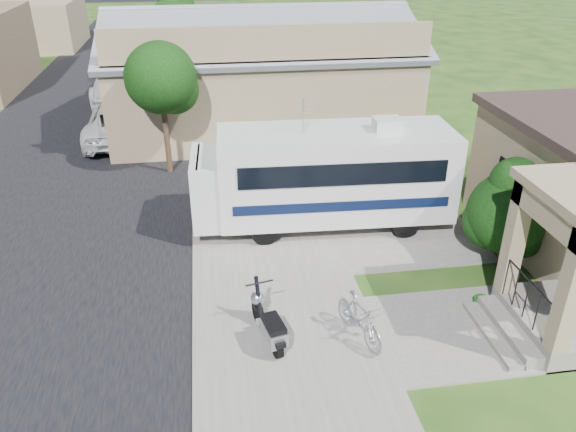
{
  "coord_description": "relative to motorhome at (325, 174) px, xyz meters",
  "views": [
    {
      "loc": [
        -2.38,
        -10.01,
        7.89
      ],
      "look_at": [
        -0.5,
        2.5,
        1.3
      ],
      "focal_mm": 35.0,
      "sensor_mm": 36.0,
      "label": 1
    }
  ],
  "objects": [
    {
      "name": "pickup_truck",
      "position": [
        -6.72,
        8.62,
        -0.84
      ],
      "size": [
        2.71,
        5.6,
        1.54
      ],
      "primitive_type": "imported",
      "rotation": [
        0.0,
        0.0,
        3.17
      ],
      "color": "silver",
      "rests_on": "ground"
    },
    {
      "name": "ground",
      "position": [
        -0.84,
        -4.31,
        -1.61
      ],
      "size": [
        120.0,
        120.0,
        0.0
      ],
      "primitive_type": "plane",
      "color": "#173B10"
    },
    {
      "name": "warehouse",
      "position": [
        -0.84,
        9.66,
        0.38
      ],
      "size": [
        12.5,
        8.4,
        5.04
      ],
      "color": "#836B51",
      "rests_on": "ground"
    },
    {
      "name": "street_tree_c",
      "position": [
        -4.54,
        23.74,
        1.5
      ],
      "size": [
        2.44,
        2.4,
        4.42
      ],
      "color": "#2F2114",
      "rests_on": "ground"
    },
    {
      "name": "distant_bldg_near",
      "position": [
        -15.84,
        29.69,
        -0.01
      ],
      "size": [
        8.0,
        7.0,
        3.2
      ],
      "primitive_type": "cube",
      "color": "#836B51",
      "rests_on": "ground"
    },
    {
      "name": "street_tree_b",
      "position": [
        -4.54,
        14.74,
        1.79
      ],
      "size": [
        2.44,
        2.4,
        4.73
      ],
      "color": "#2F2114",
      "rests_on": "ground"
    },
    {
      "name": "street_slab",
      "position": [
        -8.34,
        5.69,
        -1.6
      ],
      "size": [
        9.0,
        80.0,
        0.02
      ],
      "primitive_type": "cube",
      "color": "black",
      "rests_on": "ground"
    },
    {
      "name": "van",
      "position": [
        -7.38,
        15.16,
        -0.68
      ],
      "size": [
        2.7,
        6.44,
        1.86
      ],
      "primitive_type": "imported",
      "rotation": [
        0.0,
        0.0,
        0.02
      ],
      "color": "silver",
      "rests_on": "ground"
    },
    {
      "name": "bicycle",
      "position": [
        -0.35,
        -5.24,
        -1.1
      ],
      "size": [
        0.98,
        1.75,
        1.01
      ],
      "primitive_type": "imported",
      "rotation": [
        0.0,
        0.0,
        0.32
      ],
      "color": "#A1A0A8",
      "rests_on": "ground"
    },
    {
      "name": "sidewalk_slab",
      "position": [
        -1.84,
        5.69,
        -1.58
      ],
      "size": [
        4.0,
        80.0,
        0.06
      ],
      "primitive_type": "cube",
      "color": "#67655D",
      "rests_on": "ground"
    },
    {
      "name": "scooter",
      "position": [
        -2.24,
        -5.06,
        -1.1
      ],
      "size": [
        0.76,
        1.74,
        1.15
      ],
      "rotation": [
        0.0,
        0.0,
        0.22
      ],
      "color": "black",
      "rests_on": "ground"
    },
    {
      "name": "shrub",
      "position": [
        4.28,
        -2.57,
        -0.14
      ],
      "size": [
        2.34,
        2.23,
        2.87
      ],
      "color": "#2F2114",
      "rests_on": "ground"
    },
    {
      "name": "driveway_slab",
      "position": [
        0.66,
        0.19,
        -1.58
      ],
      "size": [
        7.0,
        6.0,
        0.05
      ],
      "primitive_type": "cube",
      "color": "#67655D",
      "rests_on": "ground"
    },
    {
      "name": "motorhome",
      "position": [
        0.0,
        0.0,
        0.0
      ],
      "size": [
        7.39,
        2.64,
        3.74
      ],
      "rotation": [
        0.0,
        0.0,
        -0.04
      ],
      "color": "silver",
      "rests_on": "ground"
    },
    {
      "name": "garden_hose",
      "position": [
        2.81,
        -4.47,
        -1.52
      ],
      "size": [
        0.38,
        0.38,
        0.17
      ],
      "primitive_type": "cylinder",
      "color": "#165F13",
      "rests_on": "ground"
    },
    {
      "name": "walk_slab",
      "position": [
        2.16,
        -5.31,
        -1.58
      ],
      "size": [
        4.0,
        3.0,
        0.05
      ],
      "primitive_type": "cube",
      "color": "#67655D",
      "rests_on": "ground"
    },
    {
      "name": "street_tree_a",
      "position": [
        -4.54,
        4.74,
        1.64
      ],
      "size": [
        2.44,
        2.4,
        4.58
      ],
      "color": "#2F2114",
      "rests_on": "ground"
    }
  ]
}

